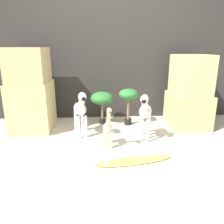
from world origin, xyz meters
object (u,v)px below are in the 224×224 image
Objects in this scene: zebra_left at (81,109)px; potted_palm_front at (102,99)px; zebra_right at (145,111)px; surfboard at (133,161)px; potted_palm_back at (128,97)px; giraffe_figurine at (108,127)px.

zebra_left is 1.24× the size of potted_palm_front.
zebra_right reaches higher than surfboard.
potted_palm_back is 0.65× the size of surfboard.
potted_palm_back reaches higher than potted_palm_front.
giraffe_figurine is 0.97m from potted_palm_back.
surfboard is at bearing -56.38° from giraffe_figurine.
giraffe_figurine is 0.56m from surfboard.
zebra_right is at bearing 22.85° from giraffe_figurine.
zebra_right is 0.59m from giraffe_figurine.
giraffe_figurine is at bearing -47.00° from zebra_left.
zebra_left is 0.89m from potted_palm_back.
zebra_right is 0.92m from potted_palm_front.
giraffe_figurine is at bearing -86.22° from potted_palm_front.
giraffe_figurine is 0.94× the size of potted_palm_back.
surfboard is (0.33, -1.34, -0.43)m from potted_palm_front.
potted_palm_front is at bearing 129.70° from zebra_right.
zebra_left is 1.19× the size of giraffe_figurine.
zebra_right is 1.24× the size of potted_palm_front.
zebra_right is at bearing -77.01° from potted_palm_back.
giraffe_figurine is at bearing -113.38° from potted_palm_back.
zebra_left reaches higher than surfboard.
giraffe_figurine is (-0.53, -0.22, -0.14)m from zebra_right.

